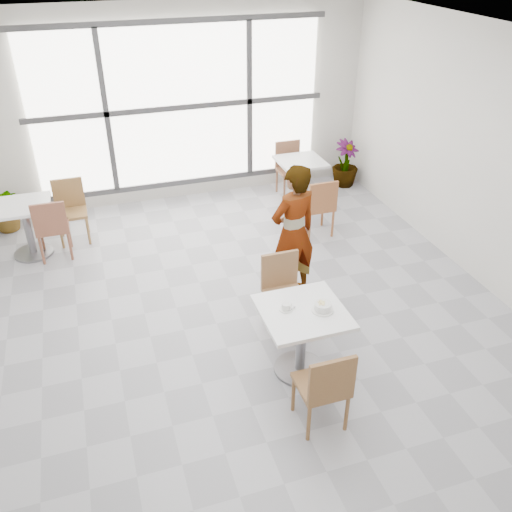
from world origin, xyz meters
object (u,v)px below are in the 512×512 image
object	(u,v)px
main_table	(302,329)
bg_chair_left_near	(52,226)
chair_near	(325,385)
bg_chair_left_far	(70,206)
bg_table_right	(300,176)
plant_left	(7,208)
plant_right	(345,163)
bg_table_left	(27,222)
coffee_cup	(286,307)
chair_far	(283,287)
bg_chair_right_far	(289,165)
bg_chair_right_near	(320,204)
person	(293,233)
oatmeal_bowl	(323,307)

from	to	relation	value
main_table	bg_chair_left_near	bearing A→B (deg)	127.16
chair_near	bg_chair_left_near	size ratio (longest dim) A/B	1.00
bg_chair_left_far	bg_table_right	bearing A→B (deg)	0.41
bg_table_right	plant_left	bearing A→B (deg)	173.06
plant_right	bg_table_left	bearing A→B (deg)	-171.16
chair_near	coffee_cup	size ratio (longest dim) A/B	5.47
chair_far	chair_near	bearing A→B (deg)	-96.49
bg_chair_left_near	plant_left	size ratio (longest dim) A/B	1.26
bg_table_left	bg_chair_left_near	distance (m)	0.40
bg_table_left	bg_chair_right_far	distance (m)	4.13
bg_table_right	bg_chair_right_near	world-z (taller)	bg_chair_right_near
chair_near	chair_far	bearing A→B (deg)	-96.49
bg_table_right	plant_right	world-z (taller)	plant_right
bg_chair_left_near	plant_right	distance (m)	4.87
person	bg_chair_left_far	xyz separation A→B (m)	(-2.45, 2.26, -0.33)
bg_chair_left_near	bg_chair_left_far	xyz separation A→B (m)	(0.25, 0.53, 0.00)
bg_table_left	coffee_cup	bearing A→B (deg)	-52.29
bg_table_left	bg_chair_left_far	size ratio (longest dim) A/B	0.86
oatmeal_bowl	coffee_cup	xyz separation A→B (m)	(-0.32, 0.12, -0.01)
chair_far	bg_chair_right_far	bearing A→B (deg)	67.72
oatmeal_bowl	bg_chair_left_far	bearing A→B (deg)	121.55
chair_far	bg_table_right	bearing A→B (deg)	64.50
person	coffee_cup	bearing A→B (deg)	50.85
coffee_cup	bg_table_right	distance (m)	3.87
main_table	bg_chair_right_far	world-z (taller)	bg_chair_right_far
main_table	coffee_cup	bearing A→B (deg)	156.64
person	plant_right	bearing A→B (deg)	-141.73
bg_table_right	plant_left	size ratio (longest dim) A/B	1.09
coffee_cup	plant_right	xyz separation A→B (m)	(2.60, 3.99, -0.38)
bg_table_right	bg_chair_left_near	xyz separation A→B (m)	(-3.73, -0.55, 0.01)
chair_far	bg_chair_right_far	distance (m)	3.55
coffee_cup	bg_table_left	xyz separation A→B (m)	(-2.47, 3.20, -0.29)
bg_table_right	plant_left	xyz separation A→B (m)	(-4.37, 0.53, -0.14)
bg_chair_right_near	bg_chair_right_far	world-z (taller)	same
bg_table_right	bg_chair_right_near	size ratio (longest dim) A/B	0.86
coffee_cup	bg_chair_left_near	xyz separation A→B (m)	(-2.15, 2.97, -0.28)
bg_table_left	plant_left	size ratio (longest dim) A/B	1.09
bg_table_right	plant_right	size ratio (longest dim) A/B	0.95
plant_right	person	bearing A→B (deg)	-126.69
chair_near	bg_table_right	bearing A→B (deg)	-109.30
bg_table_left	bg_chair_right_far	xyz separation A→B (m)	(4.05, 0.79, 0.01)
chair_near	oatmeal_bowl	xyz separation A→B (m)	(0.26, 0.68, 0.29)
chair_far	bg_chair_left_near	bearing A→B (deg)	136.54
person	bg_table_right	world-z (taller)	person
plant_right	bg_chair_left_near	bearing A→B (deg)	-167.91
bg_table_right	bg_chair_left_near	world-z (taller)	bg_chair_left_near
chair_far	coffee_cup	xyz separation A→B (m)	(-0.23, -0.71, 0.28)
bg_chair_left_far	bg_chair_right_far	xyz separation A→B (m)	(3.48, 0.49, 0.00)
bg_table_left	bg_chair_right_far	bearing A→B (deg)	11.02
chair_near	bg_table_left	world-z (taller)	chair_near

